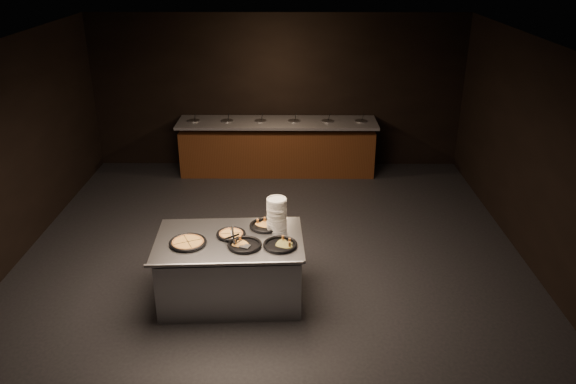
# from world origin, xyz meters

# --- Properties ---
(room) EXTENTS (7.02, 8.02, 2.92)m
(room) POSITION_xyz_m (0.00, 0.00, 1.45)
(room) COLOR black
(room) RESTS_ON ground
(salad_bar) EXTENTS (3.70, 0.83, 1.18)m
(salad_bar) POSITION_xyz_m (0.00, 3.56, 0.44)
(salad_bar) COLOR #522913
(salad_bar) RESTS_ON ground
(serving_counter) EXTENTS (1.79, 1.20, 0.83)m
(serving_counter) POSITION_xyz_m (-0.46, -0.65, 0.40)
(serving_counter) COLOR #B3B6BB
(serving_counter) RESTS_ON ground
(plate_stack) EXTENTS (0.24, 0.24, 0.40)m
(plate_stack) POSITION_xyz_m (0.09, -0.40, 1.03)
(plate_stack) COLOR silver
(plate_stack) RESTS_ON serving_counter
(pan_veggie_whole) EXTENTS (0.44, 0.44, 0.04)m
(pan_veggie_whole) POSITION_xyz_m (-0.93, -0.78, 0.85)
(pan_veggie_whole) COLOR black
(pan_veggie_whole) RESTS_ON serving_counter
(pan_cheese_whole) EXTENTS (0.35, 0.35, 0.04)m
(pan_cheese_whole) POSITION_xyz_m (-0.45, -0.57, 0.85)
(pan_cheese_whole) COLOR black
(pan_cheese_whole) RESTS_ON serving_counter
(pan_cheese_slices_a) EXTENTS (0.39, 0.39, 0.04)m
(pan_cheese_slices_a) POSITION_xyz_m (-0.05, -0.34, 0.85)
(pan_cheese_slices_a) COLOR black
(pan_cheese_slices_a) RESTS_ON serving_counter
(pan_cheese_slices_b) EXTENTS (0.40, 0.40, 0.04)m
(pan_cheese_slices_b) POSITION_xyz_m (-0.27, -0.83, 0.85)
(pan_cheese_slices_b) COLOR black
(pan_cheese_slices_b) RESTS_ON serving_counter
(pan_veggie_slices) EXTENTS (0.40, 0.40, 0.04)m
(pan_veggie_slices) POSITION_xyz_m (0.14, -0.82, 0.85)
(pan_veggie_slices) COLOR black
(pan_veggie_slices) RESTS_ON serving_counter
(server_left) EXTENTS (0.16, 0.35, 0.17)m
(server_left) POSITION_xyz_m (-0.42, -0.71, 0.91)
(server_left) COLOR #B3B6BB
(server_left) RESTS_ON serving_counter
(server_right) EXTENTS (0.32, 0.19, 0.16)m
(server_right) POSITION_xyz_m (-0.37, -0.81, 0.91)
(server_right) COLOR #B3B6BB
(server_right) RESTS_ON serving_counter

